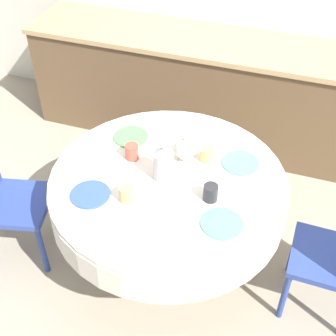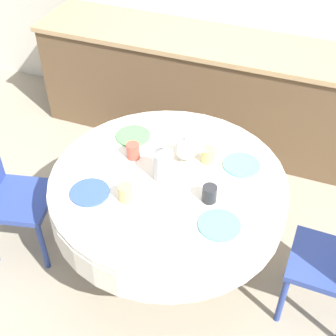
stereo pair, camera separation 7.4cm
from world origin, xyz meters
name	(u,v)px [view 1 (the left image)]	position (x,y,z in m)	size (l,w,h in m)	color
ground_plane	(168,258)	(0.00, 0.00, 0.00)	(12.00, 12.00, 0.00)	#9E937F
kitchen_counter	(224,92)	(0.00, 1.43, 0.45)	(3.24, 0.64, 0.90)	brown
dining_table	(168,194)	(0.00, 0.00, 0.60)	(1.38, 1.38, 0.72)	olive
chair_right	(4,196)	(-1.00, -0.23, 0.48)	(0.48, 0.48, 0.87)	#2D428E
plate_near_left	(90,194)	(-0.36, -0.27, 0.73)	(0.22, 0.22, 0.01)	#3856AD
cup_near_left	(127,194)	(-0.15, -0.24, 0.77)	(0.08, 0.08, 0.10)	#DBB766
plate_near_right	(222,224)	(0.38, -0.24, 0.73)	(0.22, 0.22, 0.01)	#60BCB7
cup_near_right	(211,193)	(0.27, -0.08, 0.77)	(0.08, 0.08, 0.10)	#28282D
plate_far_left	(131,137)	(-0.34, 0.28, 0.73)	(0.22, 0.22, 0.01)	#5BA85B
cup_far_left	(132,152)	(-0.26, 0.10, 0.77)	(0.08, 0.08, 0.10)	#CC4C3D
plate_far_right	(241,163)	(0.36, 0.26, 0.73)	(0.22, 0.22, 0.01)	#60BCB7
cup_far_right	(207,154)	(0.17, 0.23, 0.77)	(0.08, 0.08, 0.10)	#DBB766
coffee_carafe	(164,163)	(-0.03, 0.00, 0.83)	(0.11, 0.11, 0.25)	#B2B2B7
teapot	(185,149)	(0.04, 0.20, 0.80)	(0.19, 0.13, 0.18)	silver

